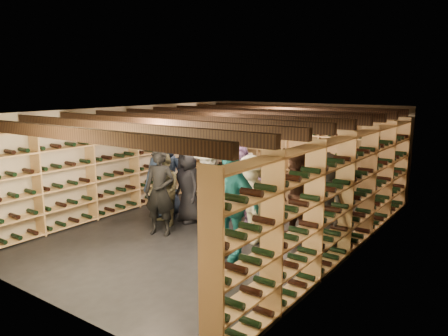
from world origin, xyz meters
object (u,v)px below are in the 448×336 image
person_7 (243,176)px  crate_loose (319,213)px  person_8 (296,197)px  person_11 (238,183)px  person_1 (160,192)px  crate_stack_left (292,191)px  person_2 (164,190)px  person_4 (230,204)px  person_6 (165,176)px  person_9 (208,187)px  person_3 (252,200)px  crate_stack_right (304,193)px  person_0 (188,185)px  person_12 (323,201)px

person_7 → crate_loose: bearing=2.7°
person_8 → person_11: bearing=-173.2°
person_7 → person_8: (1.77, -0.91, -0.02)m
person_1 → person_7: person_7 is taller
crate_stack_left → person_2: person_2 is taller
person_4 → person_6: bearing=156.5°
person_1 → person_9: bearing=44.6°
person_2 → person_3: (2.02, 0.20, 0.06)m
person_4 → person_6: size_ratio=1.00×
person_9 → person_8: bearing=32.6°
person_6 → crate_loose: bearing=10.9°
crate_stack_right → person_4: (0.49, -3.96, 0.68)m
person_6 → person_1: bearing=-76.9°
person_2 → person_7: bearing=79.9°
person_3 → person_4: (0.08, -0.84, 0.11)m
person_1 → person_4: (1.78, -0.18, 0.08)m
person_0 → person_1: 0.94m
person_1 → person_6: (-0.67, 0.87, 0.08)m
person_7 → person_11: person_7 is taller
crate_stack_left → crate_loose: size_ratio=1.36×
crate_stack_left → person_7: person_7 is taller
crate_loose → person_4: 3.17m
crate_loose → person_8: 1.85m
crate_loose → person_9: (-1.62, -1.93, 0.77)m
person_3 → person_9: bearing=-177.1°
person_4 → person_12: size_ratio=1.07×
person_2 → person_12: person_12 is taller
crate_stack_left → person_6: person_6 is taller
person_1 → person_3: (1.70, 0.65, -0.03)m
crate_stack_right → person_8: 2.85m
person_7 → person_4: bearing=-85.3°
person_1 → person_9: (0.48, 0.92, -0.01)m
person_12 → person_8: bearing=-163.7°
person_9 → crate_stack_left: bearing=99.3°
crate_stack_right → person_4: 4.05m
person_2 → crate_stack_left: bearing=81.6°
person_0 → crate_stack_left: bearing=85.2°
person_2 → person_4: person_4 is taller
crate_loose → person_11: person_11 is taller
person_1 → person_2: person_1 is taller
person_8 → person_12: (0.55, -0.05, 0.02)m
crate_stack_right → person_9: (-0.81, -2.85, 0.60)m
crate_stack_left → person_0: size_ratio=0.43×
person_9 → person_11: (0.30, 0.63, -0.01)m
person_1 → crate_stack_left: bearing=53.4°
person_1 → person_9: size_ratio=1.01×
person_11 → person_2: bearing=-139.6°
person_4 → person_7: (-1.22, 2.29, -0.06)m
crate_loose → person_8: size_ratio=0.29×
crate_loose → person_9: person_9 is taller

